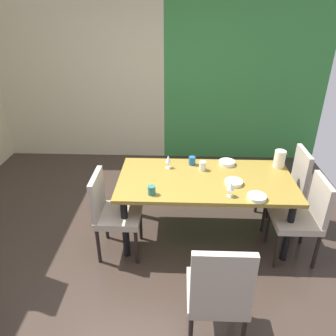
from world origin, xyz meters
TOP-DOWN VIEW (x-y plane):
  - ground_plane at (0.00, 0.00)m, footprint 5.23×5.38m
  - back_panel_interior at (-1.25, 2.64)m, footprint 2.73×0.10m
  - garden_window_panel at (1.37, 2.64)m, footprint 2.50×0.10m
  - dining_table at (0.66, 0.50)m, footprint 1.82×0.92m
  - chair_right_near at (1.62, 0.21)m, footprint 0.44×0.44m
  - chair_left_near at (-0.30, 0.21)m, footprint 0.45×0.44m
  - chair_head_near at (0.67, -0.82)m, footprint 0.44×0.44m
  - chair_right_far at (1.62, 0.78)m, footprint 0.44×0.44m
  - wine_glass_front at (0.26, 0.73)m, footprint 0.07×0.07m
  - wine_glass_near_shelf at (0.86, 0.16)m, footprint 0.07×0.07m
  - serving_bowl_west at (1.11, 0.12)m, footprint 0.18×0.18m
  - serving_bowl_left at (0.93, 0.40)m, footprint 0.18×0.18m
  - serving_bowl_south at (0.91, 0.83)m, footprint 0.18×0.18m
  - cup_right at (0.63, 0.69)m, footprint 0.08×0.08m
  - cup_center at (0.52, 0.81)m, footprint 0.08×0.08m
  - cup_near_window at (0.12, 0.17)m, footprint 0.07×0.07m
  - pitcher_rear at (1.48, 0.80)m, footprint 0.14×0.12m

SIDE VIEW (x-z plane):
  - ground_plane at x=0.00m, z-range -0.02..0.00m
  - chair_right_near at x=1.62m, z-range 0.06..0.96m
  - chair_left_near at x=-0.30m, z-range 0.06..0.97m
  - chair_right_far at x=1.62m, z-range 0.05..0.99m
  - chair_head_near at x=0.67m, z-range 0.04..1.05m
  - dining_table at x=0.66m, z-range 0.29..1.02m
  - serving_bowl_left at x=0.93m, z-range 0.74..0.77m
  - serving_bowl_west at x=1.11m, z-range 0.74..0.77m
  - serving_bowl_south at x=0.91m, z-range 0.74..0.78m
  - cup_near_window at x=0.12m, z-range 0.74..0.83m
  - cup_center at x=0.52m, z-range 0.74..0.83m
  - cup_right at x=0.63m, z-range 0.74..0.83m
  - pitcher_rear at x=1.48m, z-range 0.74..0.93m
  - wine_glass_front at x=0.26m, z-range 0.76..0.92m
  - wine_glass_near_shelf at x=0.86m, z-range 0.77..0.93m
  - back_panel_interior at x=-1.25m, z-range 0.00..2.85m
  - garden_window_panel at x=1.37m, z-range 0.00..2.85m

